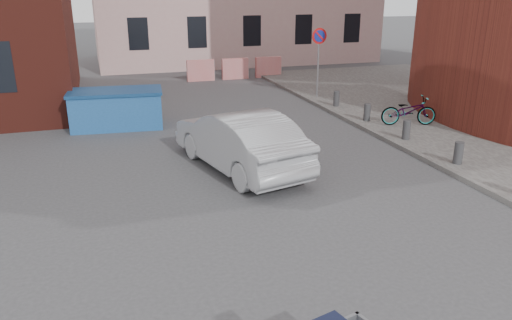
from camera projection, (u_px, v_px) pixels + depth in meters
name	position (u px, v px, depth m)	size (l,w,h in m)	color
ground	(236.00, 222.00, 9.51)	(120.00, 120.00, 0.00)	#38383A
sidewalk	(502.00, 125.00, 15.99)	(9.00, 24.00, 0.12)	#474442
no_parking_sign	(319.00, 48.00, 19.12)	(0.60, 0.09, 2.65)	gray
bollards	(406.00, 130.00, 14.18)	(0.22, 9.02, 0.55)	#3A3A3D
barriers	(235.00, 69.00, 24.05)	(4.70, 0.18, 1.00)	red
dumpster	(117.00, 109.00, 15.74)	(2.98, 1.74, 1.20)	#225BA2
silver_car	(239.00, 140.00, 12.08)	(1.54, 4.42, 1.46)	#A2A4A9
bicycle	(409.00, 111.00, 15.59)	(0.60, 1.72, 0.90)	black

